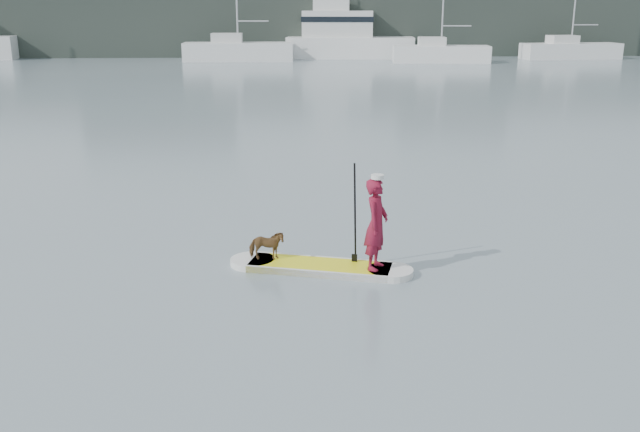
{
  "coord_description": "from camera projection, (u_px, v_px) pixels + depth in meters",
  "views": [
    {
      "loc": [
        1.26,
        -14.87,
        4.52
      ],
      "look_at": [
        1.94,
        -3.06,
        1.0
      ],
      "focal_mm": 40.0,
      "sensor_mm": 36.0,
      "label": 1
    }
  ],
  "objects": [
    {
      "name": "shore_mass",
      "position": [
        264.0,
        22.0,
        65.31
      ],
      "size": [
        90.0,
        6.0,
        6.0
      ],
      "primitive_type": "cube",
      "color": "black",
      "rests_on": "ground"
    },
    {
      "name": "paddle",
      "position": [
        355.0,
        225.0,
        12.51
      ],
      "size": [
        0.11,
        0.3,
        2.0
      ],
      "rotation": [
        0.0,
        0.0,
        -0.27
      ],
      "color": "black",
      "rests_on": "ground"
    },
    {
      "name": "ground",
      "position": [
        223.0,
        221.0,
        15.45
      ],
      "size": [
        140.0,
        140.0,
        0.0
      ],
      "primitive_type": "plane",
      "color": "slate",
      "rests_on": "ground"
    },
    {
      "name": "paddleboard",
      "position": [
        320.0,
        267.0,
        12.61
      ],
      "size": [
        3.21,
        1.47,
        0.12
      ],
      "rotation": [
        0.0,
        0.0,
        -0.27
      ],
      "color": "yellow",
      "rests_on": "ground"
    },
    {
      "name": "paddler",
      "position": [
        376.0,
        224.0,
        12.17
      ],
      "size": [
        0.58,
        0.69,
        1.6
      ],
      "primitive_type": "imported",
      "rotation": [
        0.0,
        0.0,
        1.16
      ],
      "color": "maroon",
      "rests_on": "paddleboard"
    },
    {
      "name": "dog",
      "position": [
        266.0,
        246.0,
        12.72
      ],
      "size": [
        0.64,
        0.31,
        0.53
      ],
      "primitive_type": "imported",
      "rotation": [
        0.0,
        0.0,
        1.53
      ],
      "color": "brown",
      "rests_on": "paddleboard"
    },
    {
      "name": "sailboat_e",
      "position": [
        440.0,
        52.0,
        57.44
      ],
      "size": [
        7.91,
        3.35,
        11.13
      ],
      "rotation": [
        0.0,
        0.0,
        -0.11
      ],
      "color": "white",
      "rests_on": "ground"
    },
    {
      "name": "sailboat_d",
      "position": [
        237.0,
        49.0,
        59.07
      ],
      "size": [
        8.99,
        2.83,
        13.23
      ],
      "rotation": [
        0.0,
        0.0,
        0.01
      ],
      "color": "white",
      "rests_on": "ground"
    },
    {
      "name": "shore_building_west",
      "position": [
        155.0,
        5.0,
        65.29
      ],
      "size": [
        14.0,
        4.0,
        9.0
      ],
      "primitive_type": "cube",
      "color": "black",
      "rests_on": "ground"
    },
    {
      "name": "sailboat_f",
      "position": [
        570.0,
        49.0,
        61.2
      ],
      "size": [
        8.54,
        3.2,
        12.52
      ],
      "rotation": [
        0.0,
        0.0,
        0.09
      ],
      "color": "white",
      "rests_on": "ground"
    },
    {
      "name": "white_cap",
      "position": [
        377.0,
        177.0,
        11.93
      ],
      "size": [
        0.22,
        0.22,
        0.07
      ],
      "primitive_type": "cylinder",
      "color": "silver",
      "rests_on": "paddler"
    },
    {
      "name": "shore_building_east",
      "position": [
        456.0,
        10.0,
        66.97
      ],
      "size": [
        10.0,
        4.0,
        8.0
      ],
      "primitive_type": "cube",
      "color": "black",
      "rests_on": "ground"
    },
    {
      "name": "motor_yacht_a",
      "position": [
        345.0,
        36.0,
        61.98
      ],
      "size": [
        11.3,
        4.54,
        6.6
      ],
      "rotation": [
        0.0,
        0.0,
        -0.11
      ],
      "color": "white",
      "rests_on": "ground"
    }
  ]
}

